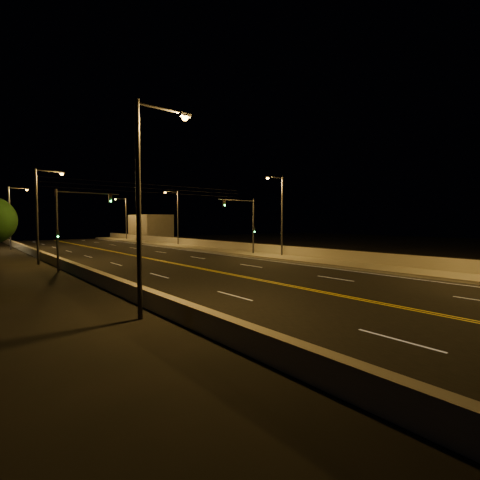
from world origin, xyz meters
TOP-DOWN VIEW (x-y plane):
  - road at (0.00, 20.00)m, footprint 18.00×120.00m
  - sidewalk at (10.80, 20.00)m, footprint 3.60×120.00m
  - curb at (8.93, 20.00)m, footprint 0.14×120.00m
  - parapet_wall at (12.45, 20.00)m, footprint 0.30×120.00m
  - jersey_barrier at (-9.10, 20.00)m, footprint 0.45×120.00m
  - distant_building_right at (16.50, 66.66)m, footprint 6.00×10.00m
  - parapet_rail at (12.45, 20.00)m, footprint 0.06×120.00m
  - lane_markings at (0.00, 19.93)m, footprint 17.32×116.00m
  - streetlight_1 at (11.52, 22.72)m, footprint 2.55×0.28m
  - streetlight_2 at (11.52, 46.03)m, footprint 2.55×0.28m
  - streetlight_3 at (11.52, 68.31)m, footprint 2.55×0.28m
  - streetlight_4 at (-9.92, 9.55)m, footprint 2.55×0.28m
  - streetlight_5 at (-9.92, 32.86)m, footprint 2.55×0.28m
  - streetlight_6 at (-9.92, 54.61)m, footprint 2.55×0.28m
  - traffic_signal_right at (10.05, 26.59)m, footprint 5.11×0.31m
  - traffic_signal_left at (-8.85, 26.59)m, footprint 5.11×0.31m
  - overhead_wires at (0.00, 29.50)m, footprint 22.00×0.03m

SIDE VIEW (x-z plane):
  - road at x=0.00m, z-range 0.00..0.02m
  - lane_markings at x=0.00m, z-range 0.02..0.02m
  - curb at x=8.93m, z-range 0.00..0.15m
  - sidewalk at x=10.80m, z-range 0.00..0.30m
  - jersey_barrier at x=-9.10m, z-range 0.00..0.84m
  - parapet_wall at x=12.45m, z-range 0.30..1.30m
  - parapet_rail at x=12.45m, z-range 1.30..1.36m
  - distant_building_right at x=16.50m, z-range 0.00..5.46m
  - traffic_signal_right at x=10.05m, z-range 0.83..7.42m
  - traffic_signal_left at x=-8.85m, z-range 0.83..7.42m
  - streetlight_1 at x=11.52m, z-range 0.70..9.62m
  - streetlight_2 at x=11.52m, z-range 0.70..9.62m
  - streetlight_3 at x=11.52m, z-range 0.70..9.62m
  - streetlight_4 at x=-9.92m, z-range 0.70..9.62m
  - streetlight_5 at x=-9.92m, z-range 0.70..9.62m
  - streetlight_6 at x=-9.92m, z-range 0.70..9.62m
  - overhead_wires at x=0.00m, z-range 6.98..7.81m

